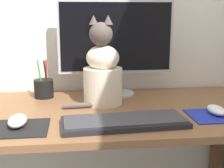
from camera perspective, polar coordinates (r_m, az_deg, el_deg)
The scene contains 9 objects.
desk at distance 1.28m, azimuth -1.31°, elevation -8.81°, with size 1.33×0.65×0.71m.
monitor at distance 1.43m, azimuth 0.73°, elevation 7.62°, with size 0.53×0.17×0.43m.
keyboard at distance 1.07m, azimuth 2.28°, elevation -6.89°, with size 0.44×0.19×0.02m.
mousepad_left at distance 1.09m, azimuth -16.82°, elevation -7.75°, with size 0.20×0.18×0.00m.
mousepad_right at distance 1.22m, azimuth 18.31°, elevation -5.52°, with size 0.19×0.17×0.00m.
computer_mouse_left at distance 1.10m, azimuth -16.89°, elevation -6.45°, with size 0.06×0.11×0.04m.
computer_mouse_right at distance 1.23m, azimuth 18.55°, elevation -4.53°, with size 0.06×0.11×0.03m.
cat at distance 1.29m, azimuth -1.93°, elevation 2.23°, with size 0.26×0.20×0.37m.
pen_cup at distance 1.44m, azimuth -12.35°, elevation -0.73°, with size 0.09×0.09×0.17m.
Camera 1 is at (-0.10, -1.19, 1.08)m, focal length 50.00 mm.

